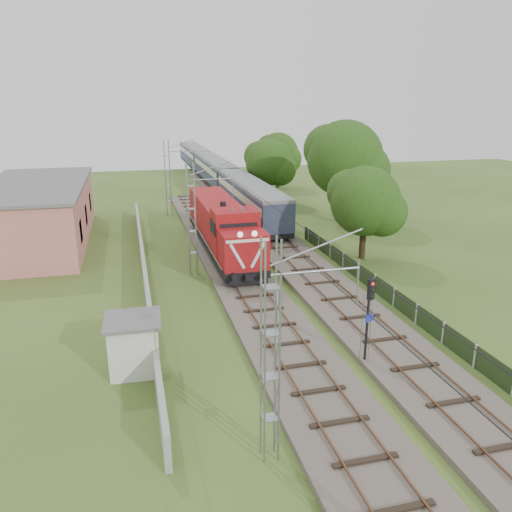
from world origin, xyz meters
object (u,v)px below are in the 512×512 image
object	(u,v)px
locomotive	(222,226)
signal_post	(369,306)
relay_hut	(134,344)
coach_rake	(214,170)

from	to	relation	value
locomotive	signal_post	world-z (taller)	locomotive
locomotive	signal_post	size ratio (longest dim) A/B	4.07
locomotive	relay_hut	distance (m)	18.83
relay_hut	locomotive	bearing A→B (deg)	66.82
signal_post	relay_hut	bearing A→B (deg)	167.67
coach_rake	relay_hut	bearing A→B (deg)	-103.87
locomotive	relay_hut	size ratio (longest dim) A/B	6.85
locomotive	signal_post	distance (m)	19.85
locomotive	coach_rake	world-z (taller)	locomotive
locomotive	coach_rake	size ratio (longest dim) A/B	0.28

